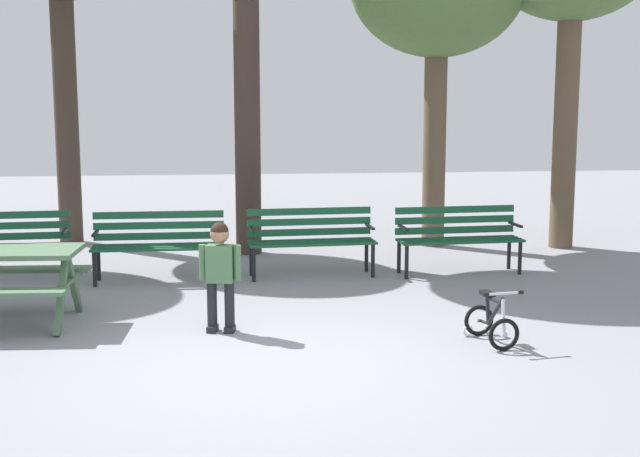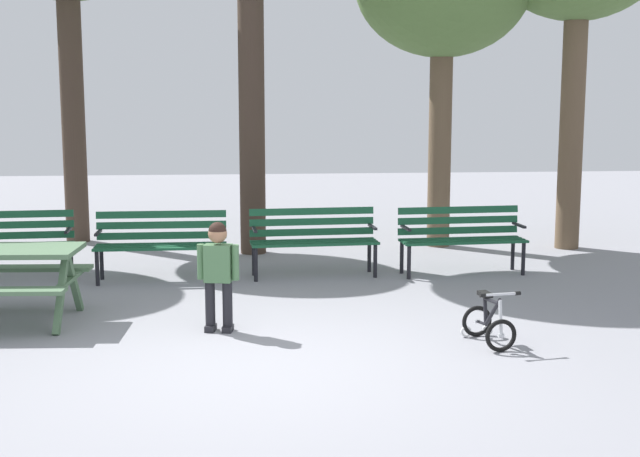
{
  "view_description": "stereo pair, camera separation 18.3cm",
  "coord_description": "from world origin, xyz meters",
  "px_view_note": "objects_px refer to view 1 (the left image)",
  "views": [
    {
      "loc": [
        -0.35,
        -7.16,
        2.29
      ],
      "look_at": [
        0.68,
        2.09,
        0.85
      ],
      "focal_mm": 48.96,
      "sensor_mm": 36.0,
      "label": 1
    },
    {
      "loc": [
        -0.17,
        -7.18,
        2.29
      ],
      "look_at": [
        0.68,
        2.09,
        0.85
      ],
      "focal_mm": 48.96,
      "sensor_mm": 36.0,
      "label": 2
    }
  ],
  "objects_px": {
    "park_bench_far_left": "(2,241)",
    "child_standing": "(220,268)",
    "park_bench_far_right": "(458,234)",
    "kids_bicycle": "(491,322)",
    "park_bench_right": "(311,236)",
    "park_bench_left": "(159,240)"
  },
  "relations": [
    {
      "from": "park_bench_left",
      "to": "child_standing",
      "type": "relative_size",
      "value": 1.49
    },
    {
      "from": "park_bench_far_right",
      "to": "child_standing",
      "type": "bearing_deg",
      "value": -140.26
    },
    {
      "from": "park_bench_far_left",
      "to": "kids_bicycle",
      "type": "relative_size",
      "value": 2.71
    },
    {
      "from": "park_bench_far_left",
      "to": "park_bench_right",
      "type": "relative_size",
      "value": 1.0
    },
    {
      "from": "park_bench_left",
      "to": "park_bench_far_right",
      "type": "bearing_deg",
      "value": 1.17
    },
    {
      "from": "park_bench_far_right",
      "to": "child_standing",
      "type": "distance_m",
      "value": 3.95
    },
    {
      "from": "park_bench_far_left",
      "to": "child_standing",
      "type": "height_order",
      "value": "child_standing"
    },
    {
      "from": "kids_bicycle",
      "to": "child_standing",
      "type": "bearing_deg",
      "value": 165.13
    },
    {
      "from": "park_bench_right",
      "to": "child_standing",
      "type": "bearing_deg",
      "value": -113.93
    },
    {
      "from": "park_bench_left",
      "to": "park_bench_right",
      "type": "height_order",
      "value": "same"
    },
    {
      "from": "park_bench_far_left",
      "to": "child_standing",
      "type": "xyz_separation_m",
      "value": [
        2.66,
        -2.62,
        0.13
      ]
    },
    {
      "from": "park_bench_right",
      "to": "child_standing",
      "type": "relative_size",
      "value": 1.51
    },
    {
      "from": "park_bench_right",
      "to": "kids_bicycle",
      "type": "xyz_separation_m",
      "value": [
        1.35,
        -3.22,
        -0.31
      ]
    },
    {
      "from": "park_bench_far_right",
      "to": "park_bench_left",
      "type": "bearing_deg",
      "value": -178.83
    },
    {
      "from": "park_bench_far_left",
      "to": "park_bench_right",
      "type": "bearing_deg",
      "value": -0.86
    },
    {
      "from": "park_bench_left",
      "to": "child_standing",
      "type": "xyz_separation_m",
      "value": [
        0.76,
        -2.45,
        0.13
      ]
    },
    {
      "from": "child_standing",
      "to": "kids_bicycle",
      "type": "height_order",
      "value": "child_standing"
    },
    {
      "from": "park_bench_left",
      "to": "park_bench_far_right",
      "type": "relative_size",
      "value": 0.99
    },
    {
      "from": "park_bench_left",
      "to": "park_bench_right",
      "type": "bearing_deg",
      "value": 3.45
    },
    {
      "from": "park_bench_far_left",
      "to": "park_bench_left",
      "type": "relative_size",
      "value": 1.01
    },
    {
      "from": "park_bench_far_right",
      "to": "child_standing",
      "type": "xyz_separation_m",
      "value": [
        -3.04,
        -2.52,
        0.13
      ]
    },
    {
      "from": "park_bench_far_right",
      "to": "kids_bicycle",
      "type": "relative_size",
      "value": 2.72
    }
  ]
}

